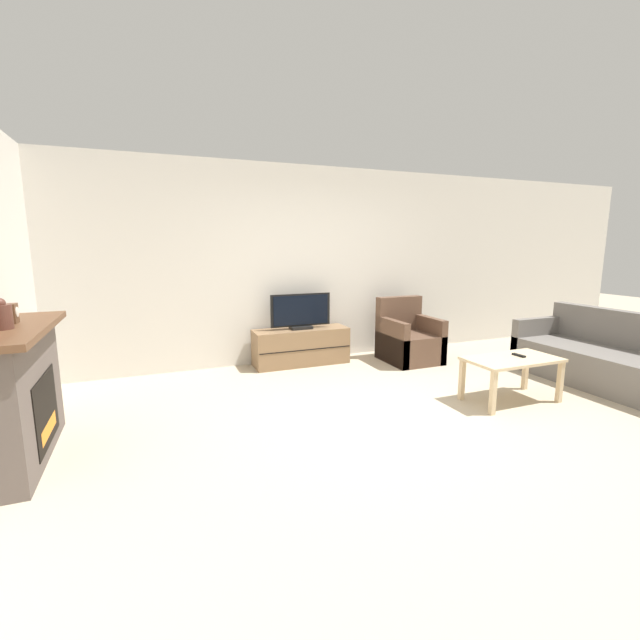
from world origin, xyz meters
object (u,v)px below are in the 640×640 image
object	(u,v)px
mantel_clock	(12,314)
fireplace	(13,394)
remote	(519,355)
tv_stand	(301,346)
mantel_vase_centre_left	(1,316)
armchair	(408,341)
coffee_table	(512,364)
tv	(301,313)
couch	(622,365)

from	to	relation	value
mantel_clock	fireplace	bearing A→B (deg)	-97.00
fireplace	remote	xyz separation A→B (m)	(4.59, -0.41, -0.05)
fireplace	tv_stand	size ratio (longest dim) A/B	1.09
mantel_vase_centre_left	armchair	xyz separation A→B (m)	(4.35, 1.44, -0.86)
fireplace	mantel_clock	xyz separation A→B (m)	(0.02, 0.14, 0.59)
coffee_table	tv	bearing A→B (deg)	126.16
tv_stand	armchair	size ratio (longest dim) A/B	1.47
fireplace	tv_stand	world-z (taller)	fireplace
coffee_table	remote	size ratio (longest dim) A/B	6.47
remote	mantel_vase_centre_left	bearing A→B (deg)	173.94
coffee_table	fireplace	bearing A→B (deg)	174.40
tv_stand	tv	world-z (taller)	tv
fireplace	tv	size ratio (longest dim) A/B	1.69
armchair	remote	bearing A→B (deg)	-82.82
mantel_clock	remote	bearing A→B (deg)	-6.90
tv_stand	armchair	world-z (taller)	armchair
fireplace	armchair	world-z (taller)	fireplace
mantel_vase_centre_left	remote	world-z (taller)	mantel_vase_centre_left
mantel_vase_centre_left	tv_stand	size ratio (longest dim) A/B	0.17
mantel_vase_centre_left	mantel_clock	xyz separation A→B (m)	(0.00, 0.25, -0.02)
fireplace	mantel_clock	distance (m)	0.61
couch	fireplace	bearing A→B (deg)	174.24
mantel_vase_centre_left	mantel_clock	size ratio (longest dim) A/B	1.49
tv_stand	couch	distance (m)	3.86
fireplace	remote	bearing A→B (deg)	-5.11
mantel_clock	tv	world-z (taller)	mantel_clock
fireplace	mantel_clock	world-z (taller)	mantel_clock
armchair	couch	distance (m)	2.51
mantel_vase_centre_left	tv	world-z (taller)	mantel_vase_centre_left
mantel_vase_centre_left	remote	size ratio (longest dim) A/B	1.48
mantel_vase_centre_left	remote	distance (m)	4.63
couch	tv	bearing A→B (deg)	142.92
mantel_vase_centre_left	mantel_clock	distance (m)	0.25
coffee_table	couch	bearing A→B (deg)	-6.25
coffee_table	remote	bearing A→B (deg)	13.24
fireplace	couch	world-z (taller)	fireplace
armchair	remote	world-z (taller)	armchair
tv	remote	distance (m)	2.74
tv_stand	tv	size ratio (longest dim) A/B	1.54
mantel_clock	coffee_table	size ratio (longest dim) A/B	0.15
armchair	mantel_clock	bearing A→B (deg)	-164.74
coffee_table	remote	xyz separation A→B (m)	(0.12, 0.03, 0.08)
armchair	coffee_table	distance (m)	1.77
mantel_clock	tv_stand	bearing A→B (deg)	28.81
tv	remote	world-z (taller)	tv
fireplace	remote	size ratio (longest dim) A/B	9.41
mantel_clock	couch	xyz separation A→B (m)	(5.95, -0.74, -0.84)
mantel_clock	couch	bearing A→B (deg)	-7.13
mantel_clock	coffee_table	distance (m)	4.55
fireplace	tv	xyz separation A→B (m)	(2.89, 1.72, 0.19)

